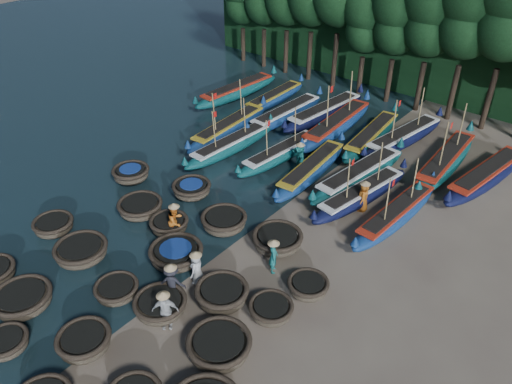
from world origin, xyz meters
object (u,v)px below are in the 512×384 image
Objects in this scene: coracle_7 at (84,341)px; long_boat_5 at (311,169)px; coracle_16 at (169,224)px; long_boat_17 at (487,175)px; coracle_21 at (192,189)px; long_boat_6 at (359,174)px; coracle_23 at (277,240)px; fisherman_6 at (364,196)px; fisherman_1 at (273,255)px; long_boat_16 at (445,161)px; coracle_10 at (54,225)px; long_boat_2 at (229,128)px; coracle_20 at (131,173)px; long_boat_12 at (325,112)px; long_boat_9 at (237,91)px; coracle_13 at (160,305)px; coracle_18 at (222,294)px; fisherman_5 at (300,157)px; coracle_15 at (140,207)px; long_boat_3 at (231,145)px; long_boat_8 at (396,214)px; fisherman_0 at (197,267)px; long_boat_13 at (337,125)px; coracle_22 at (224,221)px; coracle_17 at (176,254)px; coracle_11 at (81,251)px; coracle_24 at (308,286)px; fisherman_3 at (172,281)px; coracle_12 at (117,290)px; fisherman_2 at (175,221)px; coracle_6 at (23,299)px; long_boat_10 at (274,98)px; fisherman_4 at (165,309)px; long_boat_14 at (372,136)px; long_boat_7 at (361,194)px; coracle_14 at (219,346)px.

long_boat_5 is at bearing 91.43° from coracle_7.
long_boat_17 is at bearing 53.59° from coracle_16.
long_boat_6 reaches higher than coracle_21.
coracle_23 is 1.29× the size of fisherman_6.
coracle_21 is 7.09m from fisherman_1.
long_boat_16 is 1.03× the size of long_boat_17.
long_boat_2 is at bearing 91.24° from coracle_10.
long_boat_5 is at bearing 41.62° from coracle_20.
long_boat_12 reaches higher than coracle_16.
long_boat_16 reaches higher than long_boat_6.
long_boat_12 reaches higher than long_boat_6.
coracle_13 is at bearing -52.73° from long_boat_9.
fisherman_5 reaches higher than coracle_18.
coracle_15 is at bearing -79.70° from long_boat_2.
long_boat_3 is 0.93× the size of long_boat_6.
long_boat_6 is 1.08× the size of long_boat_8.
coracle_10 is 13.60m from long_boat_5.
fisherman_5 is at bearing -9.97° from long_boat_2.
long_boat_3 is 4.24× the size of fisherman_1.
coracle_10 is 1.07× the size of coracle_16.
fisherman_0 reaches higher than long_boat_12.
long_boat_13 reaches higher than coracle_16.
fisherman_5 is 4.87m from fisherman_6.
fisherman_1 is at bearing -35.60° from long_boat_3.
coracle_22 is at bearing 41.30° from coracle_10.
coracle_11 is at bearing -143.06° from coracle_17.
coracle_24 is 1.07× the size of fisherman_3.
coracle_21 is (3.65, 1.07, -0.02)m from coracle_20.
fisherman_3 is at bearing -70.29° from long_boat_12.
coracle_22 is at bearing 131.65° from coracle_18.
coracle_18 is at bearing -19.25° from coracle_20.
long_boat_3 is at bearing 110.46° from coracle_12.
coracle_21 is 1.22× the size of fisherman_2.
long_boat_13 reaches higher than coracle_15.
long_boat_13 is 15.64m from fisherman_0.
coracle_7 is 0.28× the size of long_boat_12.
long_boat_13 is (2.02, 11.01, 0.17)m from coracle_21.
coracle_20 reaches higher than coracle_6.
long_boat_10 is 21.11m from fisherman_4.
fisherman_0 reaches higher than long_boat_9.
long_boat_17 is at bearing 62.08° from coracle_6.
long_boat_8 reaches higher than fisherman_1.
fisherman_0 is at bearing 82.56° from coracle_7.
long_boat_16 is at bearing -1.69° from long_boat_12.
coracle_17 is 15.30m from long_boat_14.
fisherman_0 is at bearing -42.23° from coracle_21.
long_boat_7 is 6.21m from long_boat_16.
coracle_14 is at bearing -59.02° from long_boat_10.
coracle_14 is 12.76m from long_boat_5.
long_boat_2 is at bearing 143.19° from coracle_23.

